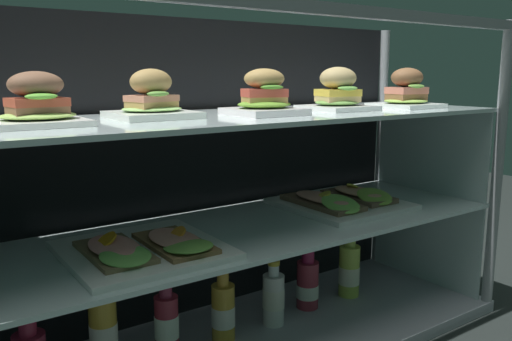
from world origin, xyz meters
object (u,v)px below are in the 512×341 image
at_px(juice_bottle_front_middle, 104,334).
at_px(juice_bottle_front_right_end, 167,324).
at_px(plated_roll_sandwich_mid_right, 338,93).
at_px(juice_bottle_back_right, 274,297).
at_px(juice_bottle_front_second, 349,270).
at_px(open_sandwich_tray_right_of_center, 144,248).
at_px(plated_roll_sandwich_near_right_corner, 152,101).
at_px(plated_roll_sandwich_far_left, 264,98).
at_px(juice_bottle_front_left_end, 308,283).
at_px(plated_roll_sandwich_mid_left, 406,93).
at_px(juice_bottle_back_center, 223,311).
at_px(open_sandwich_tray_far_left, 342,201).
at_px(plated_roll_sandwich_far_right, 38,106).

relative_size(juice_bottle_front_middle, juice_bottle_front_right_end, 1.13).
bearing_deg(juice_bottle_front_middle, plated_roll_sandwich_mid_right, -5.17).
xyz_separation_m(juice_bottle_back_right, juice_bottle_front_second, (0.33, 0.02, 0.01)).
xyz_separation_m(open_sandwich_tray_right_of_center, juice_bottle_front_second, (0.75, 0.10, -0.25)).
bearing_deg(open_sandwich_tray_right_of_center, plated_roll_sandwich_near_right_corner, 52.06).
relative_size(plated_roll_sandwich_far_left, juice_bottle_front_left_end, 0.84).
relative_size(plated_roll_sandwich_mid_left, juice_bottle_front_middle, 0.69).
relative_size(plated_roll_sandwich_far_left, juice_bottle_back_center, 0.80).
relative_size(juice_bottle_front_right_end, juice_bottle_back_right, 1.17).
xyz_separation_m(open_sandwich_tray_far_left, juice_bottle_back_right, (-0.24, 0.02, -0.26)).
xyz_separation_m(juice_bottle_front_middle, juice_bottle_back_center, (0.33, -0.01, -0.03)).
bearing_deg(juice_bottle_back_center, plated_roll_sandwich_far_right, -175.19).
xyz_separation_m(plated_roll_sandwich_mid_right, juice_bottle_back_right, (-0.19, 0.04, -0.58)).
relative_size(plated_roll_sandwich_mid_right, plated_roll_sandwich_mid_left, 1.01).
xyz_separation_m(plated_roll_sandwich_far_right, juice_bottle_back_right, (0.62, 0.03, -0.58)).
relative_size(plated_roll_sandwich_near_right_corner, juice_bottle_front_second, 0.87).
relative_size(plated_roll_sandwich_mid_left, open_sandwich_tray_right_of_center, 0.52).
relative_size(juice_bottle_front_middle, juice_bottle_back_center, 1.20).
height_order(plated_roll_sandwich_far_right, juice_bottle_front_second, plated_roll_sandwich_far_right).
bearing_deg(plated_roll_sandwich_mid_right, juice_bottle_front_right_end, 174.46).
height_order(plated_roll_sandwich_mid_left, juice_bottle_back_center, plated_roll_sandwich_mid_left).
distance_m(open_sandwich_tray_far_left, juice_bottle_front_left_end, 0.28).
relative_size(open_sandwich_tray_right_of_center, open_sandwich_tray_far_left, 1.00).
relative_size(plated_roll_sandwich_near_right_corner, plated_roll_sandwich_mid_left, 1.06).
relative_size(open_sandwich_tray_right_of_center, juice_bottle_front_right_end, 1.50).
bearing_deg(juice_bottle_front_left_end, plated_roll_sandwich_mid_left, -20.65).
distance_m(plated_roll_sandwich_far_right, plated_roll_sandwich_near_right_corner, 0.27).
distance_m(juice_bottle_back_center, juice_bottle_front_second, 0.49).
bearing_deg(plated_roll_sandwich_far_left, plated_roll_sandwich_far_right, 176.52).
relative_size(open_sandwich_tray_right_of_center, juice_bottle_front_second, 1.60).
bearing_deg(plated_roll_sandwich_near_right_corner, juice_bottle_back_center, -0.89).
xyz_separation_m(plated_roll_sandwich_near_right_corner, juice_bottle_back_center, (0.19, -0.00, -0.58)).
bearing_deg(plated_roll_sandwich_mid_right, open_sandwich_tray_far_left, 25.61).
bearing_deg(juice_bottle_front_left_end, open_sandwich_tray_right_of_center, -169.20).
bearing_deg(juice_bottle_front_middle, plated_roll_sandwich_mid_left, -5.93).
bearing_deg(juice_bottle_front_second, juice_bottle_back_right, -176.49).
bearing_deg(juice_bottle_front_right_end, plated_roll_sandwich_mid_right, -5.54).
bearing_deg(plated_roll_sandwich_far_right, plated_roll_sandwich_mid_left, -2.57).
bearing_deg(juice_bottle_front_left_end, juice_bottle_front_second, -2.86).
distance_m(plated_roll_sandwich_far_right, juice_bottle_back_right, 0.84).
height_order(plated_roll_sandwich_mid_left, juice_bottle_front_left_end, plated_roll_sandwich_mid_left).
height_order(plated_roll_sandwich_far_right, juice_bottle_front_middle, plated_roll_sandwich_far_right).
bearing_deg(plated_roll_sandwich_mid_left, plated_roll_sandwich_near_right_corner, 173.68).
height_order(open_sandwich_tray_right_of_center, open_sandwich_tray_far_left, same).
xyz_separation_m(plated_roll_sandwich_near_right_corner, juice_bottle_back_right, (0.35, -0.01, -0.58)).
xyz_separation_m(plated_roll_sandwich_mid_right, juice_bottle_front_left_end, (-0.04, 0.07, -0.59)).
distance_m(juice_bottle_front_middle, juice_bottle_front_second, 0.82).
distance_m(open_sandwich_tray_far_left, juice_bottle_back_right, 0.36).
distance_m(plated_roll_sandwich_far_left, juice_bottle_back_right, 0.59).
bearing_deg(plated_roll_sandwich_near_right_corner, open_sandwich_tray_right_of_center, -127.94).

